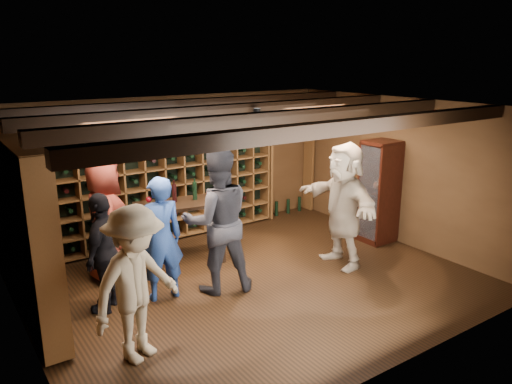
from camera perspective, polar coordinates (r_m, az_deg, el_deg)
ground at (r=7.32m, az=-0.06°, el=-10.26°), size 6.00×6.00×0.00m
room_shell at (r=6.68m, az=-0.31°, el=8.97°), size 6.00×6.00×6.00m
wine_rack_back at (r=8.65m, az=-11.71°, el=1.57°), size 4.65×0.30×2.20m
wine_rack_left at (r=6.65m, az=-25.05°, el=-3.76°), size 0.30×2.65×2.20m
crate_shelf at (r=10.02m, az=3.88°, el=6.17°), size 1.20×0.32×2.07m
display_cabinet at (r=8.87m, az=13.85°, el=-0.18°), size 0.55×0.50×1.75m
man_blue_shirt at (r=6.68m, az=-10.87°, el=-5.28°), size 0.64×0.45×1.68m
man_grey_suit at (r=6.76m, az=-4.44°, el=-3.33°), size 1.15×1.01×2.00m
guest_red_floral at (r=7.42m, az=-16.77°, el=-3.08°), size 0.68×0.95×1.80m
guest_woman_black at (r=6.59m, az=-16.96°, el=-6.59°), size 0.88×0.94×1.55m
guest_khaki at (r=5.43m, az=-13.54°, el=-10.22°), size 1.27×1.01×1.72m
guest_beige at (r=7.72m, az=9.95°, el=-1.43°), size 0.80×1.85×1.93m
tasting_table at (r=7.76m, az=-8.76°, el=-2.10°), size 1.40×0.87×1.27m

